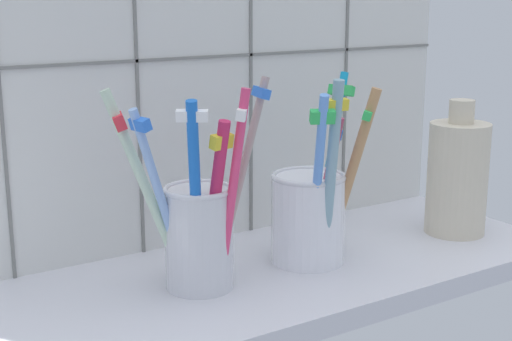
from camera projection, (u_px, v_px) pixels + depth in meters
The scene contains 5 objects.
counter_slab at pixel (256, 283), 69.11cm from camera, with size 64.00×22.00×2.00cm, color silver.
tile_wall_back at pixel (191, 43), 73.81cm from camera, with size 64.00×2.20×45.00cm.
toothbrush_cup_left at pixel (199, 226), 64.11cm from camera, with size 13.71×7.83×18.54cm.
toothbrush_cup_right at pixel (311, 210), 70.64cm from camera, with size 10.29×9.27×18.13cm.
ceramic_vase at pixel (457, 176), 79.07cm from camera, with size 6.41×6.41×14.48cm.
Camera 1 is at (-35.13, -54.29, 27.54)cm, focal length 52.00 mm.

